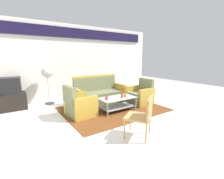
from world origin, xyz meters
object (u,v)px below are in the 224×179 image
armchair_right (140,96)px  wicker_chair (143,114)px  bottle_brown (122,95)px  television (9,85)px  bottle_orange (125,93)px  coffee_table (117,102)px  cup (107,98)px  tv_stand (11,102)px  couch (99,95)px  pedestal_fan (47,75)px  armchair_left (79,106)px

armchair_right → wicker_chair: bearing=135.8°
bottle_brown → television: size_ratio=0.36×
bottle_brown → bottle_orange: (0.13, 0.03, 0.03)m
coffee_table → wicker_chair: (-0.53, -1.57, 0.22)m
armchair_right → cup: 1.48m
cup → tv_stand: tv_stand is taller
cup → tv_stand: bearing=139.6°
bottle_brown → tv_stand: (-2.71, 1.99, -0.24)m
couch → wicker_chair: couch is taller
cup → television: television is taller
bottle_brown → pedestal_fan: pedestal_fan is taller
coffee_table → cup: (-0.39, -0.02, 0.19)m
couch → pedestal_fan: bearing=-33.9°
bottle_brown → tv_stand: 3.37m
television → pedestal_fan: size_ratio=0.51×
bottle_brown → pedestal_fan: size_ratio=0.18×
couch → bottle_orange: (0.31, -1.03, 0.21)m
couch → wicker_chair: size_ratio=2.15×
pedestal_fan → armchair_left: bearing=-76.4°
coffee_table → armchair_left: bearing=168.0°
bottle_brown → armchair_right: bearing=13.7°
television → cup: bearing=146.8°
armchair_right → couch: bearing=53.5°
couch → cup: (-0.31, -0.97, 0.14)m
coffee_table → cup: cup is taller
couch → coffee_table: size_ratio=1.64×
couch → bottle_brown: couch is taller
cup → wicker_chair: size_ratio=0.12×
pedestal_fan → cup: bearing=-60.1°
armchair_right → pedestal_fan: size_ratio=0.67×
bottle_orange → cup: 0.62m
tv_stand → couch: bearing=-20.1°
pedestal_fan → television: bearing=-177.5°
wicker_chair → television: bearing=87.7°
coffee_table → cup: 0.44m
cup → tv_stand: (-2.23, 1.90, -0.20)m
tv_stand → bottle_orange: bearing=-34.6°
coffee_table → bottle_orange: bearing=-20.6°
coffee_table → television: 3.26m
couch → armchair_right: size_ratio=2.13×
armchair_right → bottle_brown: bearing=102.7°
couch → armchair_right: (1.15, -0.82, -0.03)m
cup → pedestal_fan: pedestal_fan is taller
bottle_orange → armchair_right: bearing=14.0°
bottle_brown → tv_stand: bottle_brown is taller
armchair_right → bottle_orange: (-0.84, -0.21, 0.24)m
armchair_right → wicker_chair: 2.34m
bottle_orange → television: bearing=145.4°
pedestal_fan → wicker_chair: bearing=-74.3°
couch → tv_stand: size_ratio=2.26×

